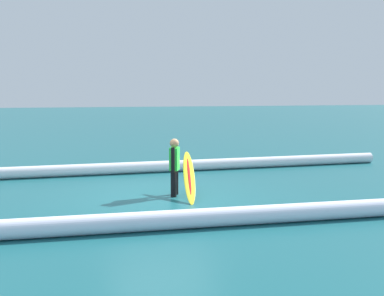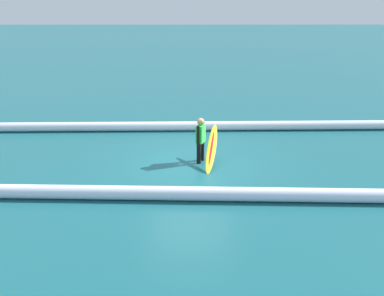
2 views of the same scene
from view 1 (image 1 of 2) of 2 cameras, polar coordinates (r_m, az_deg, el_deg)
ground_plane at (r=10.90m, az=-3.84°, el=-6.25°), size 135.12×135.12×0.00m
surfer at (r=10.93m, az=-2.23°, el=-2.03°), size 0.31×0.56×1.40m
surfboard at (r=10.93m, az=-0.38°, el=-3.59°), size 0.58×1.84×1.01m
wave_crest_foreground at (r=14.04m, az=-14.99°, el=-2.74°), size 20.74×0.60×0.35m
wave_crest_midground at (r=8.97m, az=11.13°, el=-8.11°), size 25.33×1.34×0.36m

